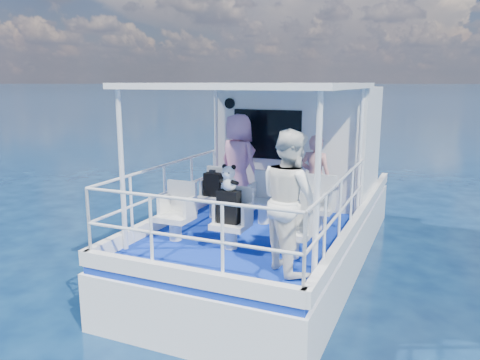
{
  "coord_description": "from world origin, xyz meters",
  "views": [
    {
      "loc": [
        2.59,
        -6.78,
        3.19
      ],
      "look_at": [
        -0.16,
        -0.4,
        1.73
      ],
      "focal_mm": 35.0,
      "sensor_mm": 36.0,
      "label": 1
    }
  ],
  "objects_px": {
    "passenger_stbd_aft": "(291,201)",
    "backpack_center": "(229,207)",
    "panda": "(229,178)",
    "passenger_port_fwd": "(238,163)"
  },
  "relations": [
    {
      "from": "passenger_stbd_aft",
      "to": "panda",
      "type": "xyz_separation_m",
      "value": [
        -0.98,
        0.35,
        0.14
      ]
    },
    {
      "from": "passenger_port_fwd",
      "to": "backpack_center",
      "type": "bearing_deg",
      "value": 132.75
    },
    {
      "from": "backpack_center",
      "to": "panda",
      "type": "height_order",
      "value": "panda"
    },
    {
      "from": "passenger_stbd_aft",
      "to": "backpack_center",
      "type": "relative_size",
      "value": 3.83
    },
    {
      "from": "passenger_port_fwd",
      "to": "passenger_stbd_aft",
      "type": "distance_m",
      "value": 2.82
    },
    {
      "from": "passenger_port_fwd",
      "to": "backpack_center",
      "type": "relative_size",
      "value": 3.82
    },
    {
      "from": "passenger_stbd_aft",
      "to": "backpack_center",
      "type": "distance_m",
      "value": 1.08
    },
    {
      "from": "panda",
      "to": "passenger_port_fwd",
      "type": "bearing_deg",
      "value": 110.03
    },
    {
      "from": "passenger_stbd_aft",
      "to": "panda",
      "type": "relative_size",
      "value": 4.88
    },
    {
      "from": "backpack_center",
      "to": "panda",
      "type": "distance_m",
      "value": 0.41
    }
  ]
}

